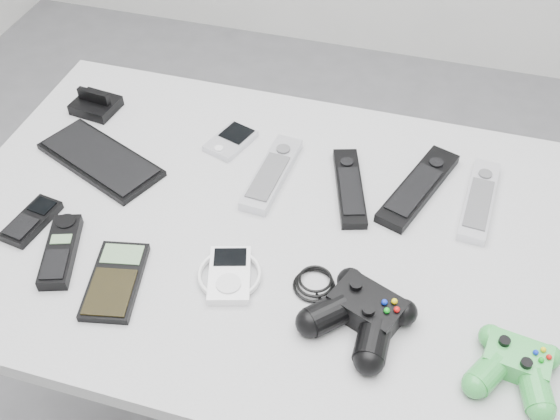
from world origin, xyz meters
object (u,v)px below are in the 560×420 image
(remote_silver_b, at_px, (479,199))
(controller_black, at_px, (361,312))
(pda_keyboard, at_px, (100,159))
(mp3_player, at_px, (229,274))
(remote_black_b, at_px, (419,187))
(desk, at_px, (278,252))
(calculator, at_px, (115,280))
(mobile_phone, at_px, (31,220))
(cordless_handset, at_px, (61,251))
(pda, at_px, (231,140))
(remote_black_a, at_px, (350,187))
(remote_silver_a, at_px, (272,173))
(controller_green, at_px, (516,365))

(remote_silver_b, relative_size, controller_black, 0.82)
(pda_keyboard, relative_size, mp3_player, 2.28)
(pda_keyboard, bearing_deg, remote_black_b, 31.63)
(remote_black_b, relative_size, controller_black, 0.91)
(desk, distance_m, calculator, 0.29)
(mp3_player, bearing_deg, mobile_phone, 160.69)
(desk, height_order, remote_silver_b, remote_silver_b)
(cordless_handset, xyz_separation_m, controller_black, (0.49, 0.01, 0.01))
(pda, bearing_deg, remote_black_a, 3.19)
(controller_black, bearing_deg, cordless_handset, -157.03)
(remote_silver_a, bearing_deg, controller_green, -29.78)
(desk, height_order, mobile_phone, mobile_phone)
(pda_keyboard, xyz_separation_m, mobile_phone, (-0.04, -0.18, 0.00))
(remote_black_b, bearing_deg, cordless_handset, -130.36)
(pda, height_order, mp3_player, mp3_player)
(remote_silver_a, xyz_separation_m, mobile_phone, (-0.36, -0.23, -0.00))
(pda, distance_m, mp3_player, 0.33)
(pda, bearing_deg, desk, -33.25)
(mobile_phone, height_order, controller_green, controller_green)
(remote_black_a, bearing_deg, pda_keyboard, 169.32)
(cordless_handset, distance_m, controller_green, 0.72)
(remote_silver_a, bearing_deg, controller_black, -46.95)
(pda_keyboard, bearing_deg, desk, 12.80)
(remote_silver_b, bearing_deg, remote_black_a, -167.98)
(remote_black_a, distance_m, remote_black_b, 0.12)
(pda_keyboard, relative_size, calculator, 1.62)
(remote_black_b, relative_size, controller_green, 1.69)
(desk, distance_m, mobile_phone, 0.43)
(remote_black_b, distance_m, mobile_phone, 0.68)
(desk, bearing_deg, remote_silver_a, 111.31)
(remote_silver_a, relative_size, mobile_phone, 1.84)
(desk, xyz_separation_m, remote_silver_a, (-0.05, 0.12, 0.08))
(pda, xyz_separation_m, remote_black_a, (0.25, -0.07, 0.00))
(desk, distance_m, pda, 0.25)
(remote_black_a, height_order, remote_silver_b, same)
(pda_keyboard, xyz_separation_m, remote_silver_a, (0.32, 0.05, 0.00))
(remote_black_a, height_order, mp3_player, same)
(desk, distance_m, remote_silver_a, 0.15)
(remote_black_a, relative_size, controller_black, 0.78)
(mobile_phone, relative_size, cordless_handset, 0.74)
(desk, xyz_separation_m, calculator, (-0.21, -0.19, 0.07))
(remote_silver_b, distance_m, mobile_phone, 0.77)
(pda_keyboard, height_order, mobile_phone, mobile_phone)
(calculator, bearing_deg, controller_green, -10.70)
(desk, xyz_separation_m, controller_black, (0.17, -0.15, 0.09))
(remote_silver_b, height_order, calculator, remote_silver_b)
(desk, height_order, controller_black, controller_black)
(pda_keyboard, relative_size, remote_black_b, 1.09)
(remote_black_a, distance_m, controller_green, 0.42)
(pda, distance_m, mobile_phone, 0.39)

